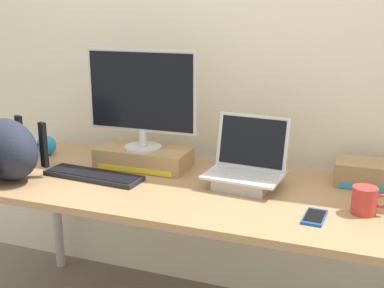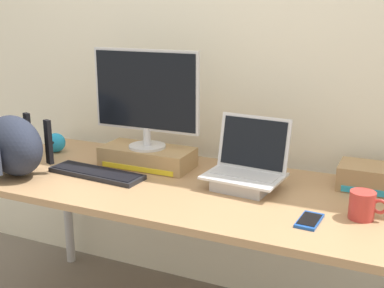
{
  "view_description": "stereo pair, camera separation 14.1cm",
  "coord_description": "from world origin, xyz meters",
  "px_view_note": "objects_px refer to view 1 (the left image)",
  "views": [
    {
      "loc": [
        0.68,
        -1.84,
        1.47
      ],
      "look_at": [
        0.0,
        0.0,
        0.92
      ],
      "focal_mm": 46.05,
      "sensor_mm": 36.0,
      "label": 1
    },
    {
      "loc": [
        0.81,
        -1.78,
        1.47
      ],
      "look_at": [
        0.0,
        0.0,
        0.92
      ],
      "focal_mm": 46.05,
      "sensor_mm": 36.0,
      "label": 2
    }
  ],
  "objects_px": {
    "messenger_backpack": "(7,149)",
    "coffee_mug": "(365,200)",
    "open_laptop": "(246,173)",
    "plush_toy": "(46,145)",
    "cell_phone": "(315,217)",
    "external_keyboard": "(93,175)",
    "desktop_monitor": "(142,97)",
    "toner_box_cyan": "(375,174)",
    "toner_box_yellow": "(143,158)"
  },
  "relations": [
    {
      "from": "toner_box_yellow",
      "to": "messenger_backpack",
      "type": "height_order",
      "value": "messenger_backpack"
    },
    {
      "from": "messenger_backpack",
      "to": "cell_phone",
      "type": "bearing_deg",
      "value": 23.55
    },
    {
      "from": "toner_box_yellow",
      "to": "plush_toy",
      "type": "distance_m",
      "value": 0.55
    },
    {
      "from": "toner_box_yellow",
      "to": "coffee_mug",
      "type": "distance_m",
      "value": 1.01
    },
    {
      "from": "open_laptop",
      "to": "messenger_backpack",
      "type": "distance_m",
      "value": 1.03
    },
    {
      "from": "coffee_mug",
      "to": "toner_box_cyan",
      "type": "height_order",
      "value": "coffee_mug"
    },
    {
      "from": "coffee_mug",
      "to": "plush_toy",
      "type": "height_order",
      "value": "coffee_mug"
    },
    {
      "from": "external_keyboard",
      "to": "toner_box_yellow",
      "type": "bearing_deg",
      "value": 61.13
    },
    {
      "from": "toner_box_cyan",
      "to": "cell_phone",
      "type": "bearing_deg",
      "value": -114.19
    },
    {
      "from": "messenger_backpack",
      "to": "open_laptop",
      "type": "bearing_deg",
      "value": 37.16
    },
    {
      "from": "open_laptop",
      "to": "cell_phone",
      "type": "distance_m",
      "value": 0.4
    },
    {
      "from": "toner_box_yellow",
      "to": "external_keyboard",
      "type": "height_order",
      "value": "toner_box_yellow"
    },
    {
      "from": "external_keyboard",
      "to": "messenger_backpack",
      "type": "xyz_separation_m",
      "value": [
        -0.34,
        -0.14,
        0.12
      ]
    },
    {
      "from": "messenger_backpack",
      "to": "plush_toy",
      "type": "xyz_separation_m",
      "value": [
        -0.06,
        0.36,
        -0.08
      ]
    },
    {
      "from": "desktop_monitor",
      "to": "toner_box_cyan",
      "type": "height_order",
      "value": "desktop_monitor"
    },
    {
      "from": "open_laptop",
      "to": "toner_box_yellow",
      "type": "bearing_deg",
      "value": 176.05
    },
    {
      "from": "messenger_backpack",
      "to": "plush_toy",
      "type": "bearing_deg",
      "value": 122.13
    },
    {
      "from": "messenger_backpack",
      "to": "coffee_mug",
      "type": "bearing_deg",
      "value": 27.46
    },
    {
      "from": "messenger_backpack",
      "to": "cell_phone",
      "type": "distance_m",
      "value": 1.32
    },
    {
      "from": "desktop_monitor",
      "to": "plush_toy",
      "type": "xyz_separation_m",
      "value": [
        -0.55,
        0.01,
        -0.29
      ]
    },
    {
      "from": "cell_phone",
      "to": "messenger_backpack",
      "type": "bearing_deg",
      "value": -174.68
    },
    {
      "from": "toner_box_yellow",
      "to": "toner_box_cyan",
      "type": "height_order",
      "value": "toner_box_cyan"
    },
    {
      "from": "messenger_backpack",
      "to": "cell_phone",
      "type": "relative_size",
      "value": 2.81
    },
    {
      "from": "messenger_backpack",
      "to": "toner_box_cyan",
      "type": "bearing_deg",
      "value": 39.25
    },
    {
      "from": "toner_box_yellow",
      "to": "external_keyboard",
      "type": "bearing_deg",
      "value": -123.14
    },
    {
      "from": "cell_phone",
      "to": "toner_box_cyan",
      "type": "distance_m",
      "value": 0.47
    },
    {
      "from": "open_laptop",
      "to": "external_keyboard",
      "type": "height_order",
      "value": "open_laptop"
    },
    {
      "from": "external_keyboard",
      "to": "coffee_mug",
      "type": "height_order",
      "value": "coffee_mug"
    },
    {
      "from": "cell_phone",
      "to": "toner_box_cyan",
      "type": "xyz_separation_m",
      "value": [
        0.19,
        0.43,
        0.04
      ]
    },
    {
      "from": "messenger_backpack",
      "to": "toner_box_cyan",
      "type": "height_order",
      "value": "messenger_backpack"
    },
    {
      "from": "desktop_monitor",
      "to": "coffee_mug",
      "type": "bearing_deg",
      "value": -12.74
    },
    {
      "from": "toner_box_yellow",
      "to": "cell_phone",
      "type": "bearing_deg",
      "value": -20.85
    },
    {
      "from": "desktop_monitor",
      "to": "messenger_backpack",
      "type": "relative_size",
      "value": 1.27
    },
    {
      "from": "coffee_mug",
      "to": "toner_box_cyan",
      "type": "bearing_deg",
      "value": 84.69
    },
    {
      "from": "external_keyboard",
      "to": "open_laptop",
      "type": "bearing_deg",
      "value": 15.88
    },
    {
      "from": "open_laptop",
      "to": "plush_toy",
      "type": "distance_m",
      "value": 1.06
    },
    {
      "from": "toner_box_yellow",
      "to": "external_keyboard",
      "type": "distance_m",
      "value": 0.26
    },
    {
      "from": "open_laptop",
      "to": "external_keyboard",
      "type": "relative_size",
      "value": 0.72
    },
    {
      "from": "messenger_backpack",
      "to": "coffee_mug",
      "type": "height_order",
      "value": "messenger_backpack"
    },
    {
      "from": "open_laptop",
      "to": "messenger_backpack",
      "type": "height_order",
      "value": "open_laptop"
    },
    {
      "from": "desktop_monitor",
      "to": "toner_box_cyan",
      "type": "distance_m",
      "value": 1.07
    },
    {
      "from": "open_laptop",
      "to": "external_keyboard",
      "type": "bearing_deg",
      "value": -163.37
    },
    {
      "from": "external_keyboard",
      "to": "plush_toy",
      "type": "height_order",
      "value": "plush_toy"
    },
    {
      "from": "cell_phone",
      "to": "plush_toy",
      "type": "height_order",
      "value": "plush_toy"
    },
    {
      "from": "open_laptop",
      "to": "plush_toy",
      "type": "relative_size",
      "value": 3.36
    },
    {
      "from": "desktop_monitor",
      "to": "cell_phone",
      "type": "height_order",
      "value": "desktop_monitor"
    },
    {
      "from": "cell_phone",
      "to": "plush_toy",
      "type": "xyz_separation_m",
      "value": [
        -1.37,
        0.32,
        0.04
      ]
    },
    {
      "from": "open_laptop",
      "to": "messenger_backpack",
      "type": "bearing_deg",
      "value": -159.82
    },
    {
      "from": "open_laptop",
      "to": "coffee_mug",
      "type": "distance_m",
      "value": 0.49
    },
    {
      "from": "desktop_monitor",
      "to": "toner_box_yellow",
      "type": "bearing_deg",
      "value": 90.3
    }
  ]
}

